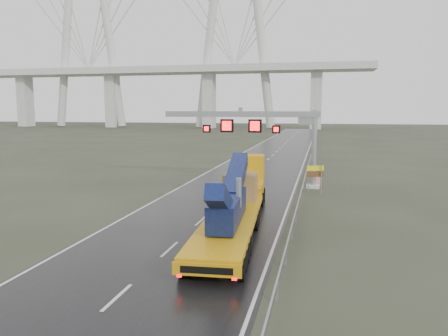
% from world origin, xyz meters
% --- Properties ---
extents(ground, '(400.00, 400.00, 0.00)m').
position_xyz_m(ground, '(0.00, 0.00, 0.00)').
color(ground, '#2F3323').
rests_on(ground, ground).
extents(road, '(11.00, 200.00, 0.02)m').
position_xyz_m(road, '(0.00, 40.00, 0.01)').
color(road, black).
rests_on(road, ground).
extents(guardrail, '(0.20, 140.00, 1.40)m').
position_xyz_m(guardrail, '(6.10, 30.00, 0.70)').
color(guardrail, gray).
rests_on(guardrail, ground).
extents(sign_gantry, '(14.90, 1.20, 7.42)m').
position_xyz_m(sign_gantry, '(2.10, 17.99, 5.61)').
color(sign_gantry, beige).
rests_on(sign_gantry, ground).
extents(heavy_haul_truck, '(4.09, 18.98, 4.43)m').
position_xyz_m(heavy_haul_truck, '(2.41, 4.49, 1.71)').
color(heavy_haul_truck, orange).
rests_on(heavy_haul_truck, ground).
extents(exit_sign_pair, '(1.41, 0.60, 2.55)m').
position_xyz_m(exit_sign_pair, '(7.10, 14.82, 1.78)').
color(exit_sign_pair, '#9FA2A7').
rests_on(exit_sign_pair, ground).
extents(striped_barrier, '(0.69, 0.54, 1.03)m').
position_xyz_m(striped_barrier, '(7.21, 18.91, 0.51)').
color(striped_barrier, red).
rests_on(striped_barrier, ground).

